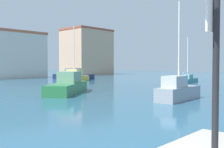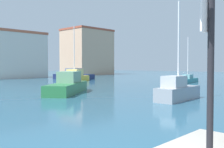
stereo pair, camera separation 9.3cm
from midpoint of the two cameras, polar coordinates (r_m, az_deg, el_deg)
The scene contains 8 objects.
water at distance 29.98m, azimuth -8.66°, elevation -2.86°, with size 160.00×160.00×0.00m, color #285670.
sailboat_grey_outer_mooring at distance 18.91m, azimuth 14.45°, elevation -3.56°, with size 4.67×1.69×7.07m.
sailboat_teal_far_left at distance 38.63m, azimuth 16.56°, elevation -1.17°, with size 5.87×2.54×6.56m.
motorboat_green_behind_lamppost at distance 23.46m, azimuth -9.69°, elevation -2.48°, with size 6.92×5.89×1.94m.
sailboat_yellow_distant_east at distance 40.05m, azimuth -8.26°, elevation -0.64°, with size 7.46×5.21×8.59m.
motorboat_navy_distant_north at distance 47.16m, azimuth -8.51°, elevation -0.30°, with size 4.40×7.97×1.98m.
waterfront_apartments at distance 53.43m, azimuth -21.41°, elevation 4.04°, with size 12.76×6.01×9.14m.
yacht_club at distance 69.15m, azimuth -5.50°, elevation 4.88°, with size 11.55×9.45×12.08m.
Camera 2 is at (-3.18, -3.72, 2.50)m, focal length 41.10 mm.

